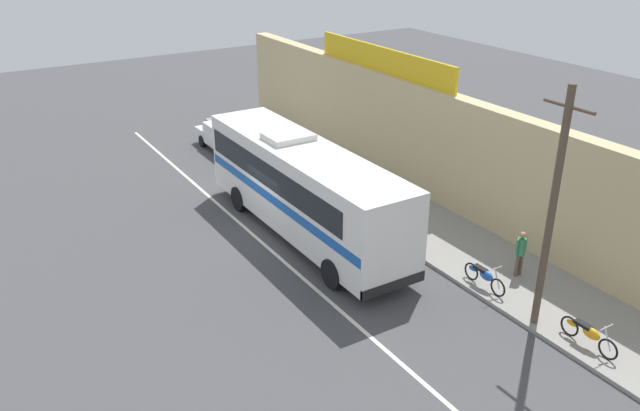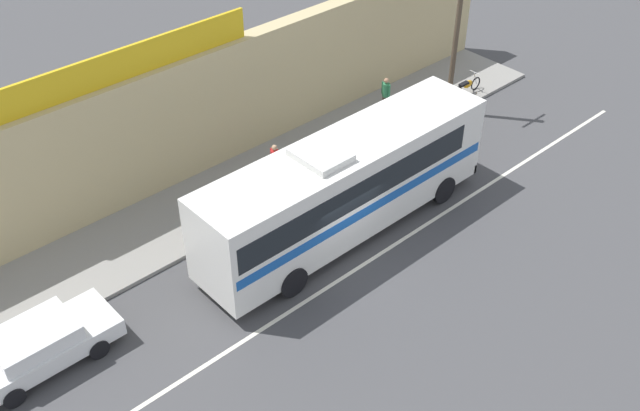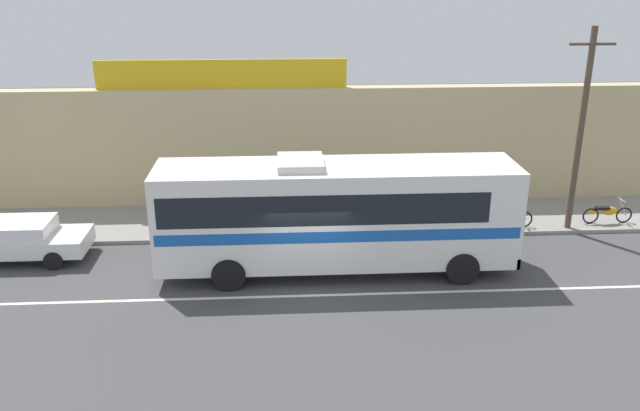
# 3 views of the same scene
# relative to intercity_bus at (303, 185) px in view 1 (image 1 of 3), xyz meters

# --- Properties ---
(ground_plane) EXTENTS (70.00, 70.00, 0.00)m
(ground_plane) POSITION_rel_intercity_bus_xyz_m (-0.87, -0.91, -2.07)
(ground_plane) COLOR #444447
(sidewalk_slab) EXTENTS (30.00, 3.60, 0.14)m
(sidewalk_slab) POSITION_rel_intercity_bus_xyz_m (-0.87, 4.29, -2.00)
(sidewalk_slab) COLOR gray
(sidewalk_slab) RESTS_ON ground_plane
(storefront_facade) EXTENTS (30.00, 0.70, 4.80)m
(storefront_facade) POSITION_rel_intercity_bus_xyz_m (-0.87, 6.44, 0.33)
(storefront_facade) COLOR tan
(storefront_facade) RESTS_ON ground_plane
(storefront_billboard) EXTENTS (9.65, 0.12, 1.10)m
(storefront_billboard) POSITION_rel_intercity_bus_xyz_m (-3.86, 6.44, 3.28)
(storefront_billboard) COLOR gold
(storefront_billboard) RESTS_ON storefront_facade
(road_center_stripe) EXTENTS (30.00, 0.14, 0.01)m
(road_center_stripe) POSITION_rel_intercity_bus_xyz_m (-0.87, -1.71, -2.06)
(road_center_stripe) COLOR silver
(road_center_stripe) RESTS_ON ground_plane
(intercity_bus) EXTENTS (11.26, 2.61, 3.78)m
(intercity_bus) POSITION_rel_intercity_bus_xyz_m (0.00, 0.00, 0.00)
(intercity_bus) COLOR white
(intercity_bus) RESTS_ON ground_plane
(parked_car) EXTENTS (4.36, 1.91, 1.37)m
(parked_car) POSITION_rel_intercity_bus_xyz_m (-10.37, 1.46, -1.33)
(parked_car) COLOR silver
(parked_car) RESTS_ON ground_plane
(utility_pole) EXTENTS (1.60, 0.22, 7.27)m
(utility_pole) POSITION_rel_intercity_bus_xyz_m (8.94, 2.83, 1.84)
(utility_pole) COLOR brown
(utility_pole) RESTS_ON sidewalk_slab
(motorcycle_green) EXTENTS (1.91, 0.56, 0.94)m
(motorcycle_green) POSITION_rel_intercity_bus_xyz_m (10.55, 3.15, -1.50)
(motorcycle_green) COLOR black
(motorcycle_green) RESTS_ON sidewalk_slab
(motorcycle_purple) EXTENTS (1.82, 0.56, 0.94)m
(motorcycle_purple) POSITION_rel_intercity_bus_xyz_m (6.69, 2.93, -1.50)
(motorcycle_purple) COLOR black
(motorcycle_purple) RESTS_ON sidewalk_slab
(pedestrian_near_shop) EXTENTS (0.30, 0.48, 1.60)m
(pedestrian_near_shop) POSITION_rel_intercity_bus_xyz_m (0.07, 3.74, -1.00)
(pedestrian_near_shop) COLOR navy
(pedestrian_near_shop) RESTS_ON sidewalk_slab
(pedestrian_far_left) EXTENTS (0.30, 0.48, 1.64)m
(pedestrian_far_left) POSITION_rel_intercity_bus_xyz_m (6.74, 4.48, -0.97)
(pedestrian_far_left) COLOR brown
(pedestrian_far_left) RESTS_ON sidewalk_slab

